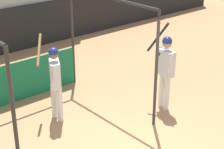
{
  "coord_description": "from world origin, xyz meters",
  "views": [
    {
      "loc": [
        -4.49,
        -4.37,
        4.51
      ],
      "look_at": [
        0.77,
        1.7,
        1.03
      ],
      "focal_mm": 60.0,
      "sensor_mm": 36.0,
      "label": 1
    }
  ],
  "objects": [
    {
      "name": "batting_cage",
      "position": [
        -0.53,
        3.19,
        1.17
      ],
      "size": [
        3.46,
        3.21,
        2.72
      ],
      "color": "#282828",
      "rests_on": "ground"
    },
    {
      "name": "player_batter",
      "position": [
        -0.39,
        2.35,
        1.09
      ],
      "size": [
        0.61,
        0.97,
        1.95
      ],
      "rotation": [
        0.0,
        0.0,
        1.08
      ],
      "color": "silver",
      "rests_on": "ground"
    },
    {
      "name": "player_waiting",
      "position": [
        1.93,
        1.07,
        1.15
      ],
      "size": [
        0.47,
        0.8,
        2.12
      ],
      "rotation": [
        0.0,
        0.0,
        1.39
      ],
      "color": "silver",
      "rests_on": "ground"
    }
  ]
}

